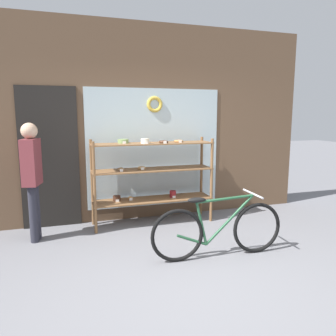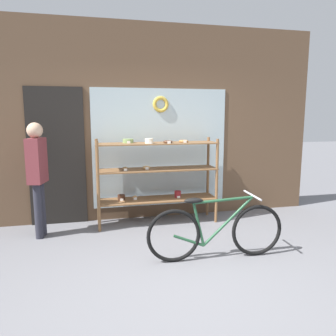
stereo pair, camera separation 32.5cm
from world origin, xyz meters
name	(u,v)px [view 2 (the right image)]	position (x,y,z in m)	size (l,w,h in m)	color
ground_plane	(188,284)	(0.00, 0.00, 0.00)	(30.00, 30.00, 0.00)	slate
storefront_facade	(145,125)	(-0.04, 2.31, 1.52)	(5.68, 0.13, 3.10)	brown
display_case	(156,172)	(0.06, 1.95, 0.82)	(1.85, 0.45, 1.34)	brown
bicycle	(216,231)	(0.49, 0.50, 0.34)	(1.65, 0.46, 0.76)	black
pedestrian	(37,171)	(-1.63, 1.72, 0.93)	(0.25, 0.35, 1.59)	#282833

